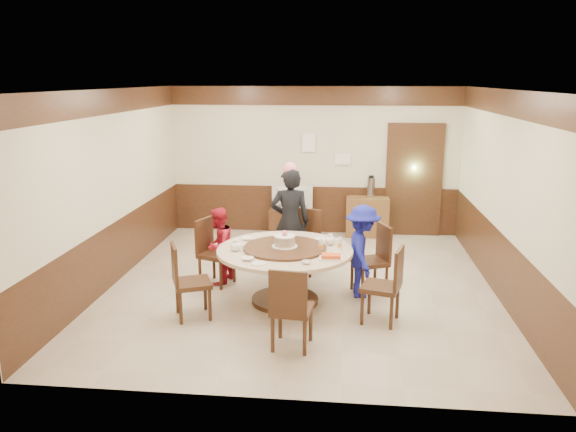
# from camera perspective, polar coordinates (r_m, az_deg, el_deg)

# --- Properties ---
(room) EXTENTS (6.00, 6.04, 2.84)m
(room) POSITION_cam_1_polar(r_m,az_deg,el_deg) (7.96, 1.46, 0.25)
(room) COLOR #C2AF9B
(room) RESTS_ON ground
(banquet_table) EXTENTS (1.80, 1.80, 0.78)m
(banquet_table) POSITION_cam_1_polar(r_m,az_deg,el_deg) (7.50, -0.31, -4.94)
(banquet_table) COLOR #3D2113
(banquet_table) RESTS_ON ground
(chair_0) EXTENTS (0.58, 0.58, 0.97)m
(chair_0) POSITION_cam_1_polar(r_m,az_deg,el_deg) (8.00, 8.40, -5.61)
(chair_0) COLOR #3D2113
(chair_0) RESTS_ON ground
(chair_1) EXTENTS (0.55, 0.56, 0.97)m
(chair_1) POSITION_cam_1_polar(r_m,az_deg,el_deg) (8.73, 1.63, -3.78)
(chair_1) COLOR #3D2113
(chair_1) RESTS_ON ground
(chair_2) EXTENTS (0.57, 0.57, 0.97)m
(chair_2) POSITION_cam_1_polar(r_m,az_deg,el_deg) (8.30, -7.35, -4.85)
(chair_2) COLOR #3D2113
(chair_2) RESTS_ON ground
(chair_3) EXTENTS (0.58, 0.58, 0.97)m
(chair_3) POSITION_cam_1_polar(r_m,az_deg,el_deg) (7.22, -9.81, -7.85)
(chair_3) COLOR #3D2113
(chair_3) RESTS_ON ground
(chair_4) EXTENTS (0.49, 0.50, 0.97)m
(chair_4) POSITION_cam_1_polar(r_m,az_deg,el_deg) (6.36, 0.36, -10.72)
(chair_4) COLOR #3D2113
(chair_4) RESTS_ON ground
(chair_5) EXTENTS (0.55, 0.55, 0.97)m
(chair_5) POSITION_cam_1_polar(r_m,az_deg,el_deg) (7.09, 9.54, -8.27)
(chair_5) COLOR #3D2113
(chair_5) RESTS_ON ground
(person_standing) EXTENTS (0.65, 0.48, 1.65)m
(person_standing) POSITION_cam_1_polar(r_m,az_deg,el_deg) (8.53, 0.22, -0.58)
(person_standing) COLOR black
(person_standing) RESTS_ON ground
(person_red) EXTENTS (0.54, 0.63, 1.14)m
(person_red) POSITION_cam_1_polar(r_m,az_deg,el_deg) (8.26, -7.06, -3.02)
(person_red) COLOR red
(person_red) RESTS_ON ground
(person_blue) EXTENTS (0.54, 0.87, 1.29)m
(person_blue) POSITION_cam_1_polar(r_m,az_deg,el_deg) (7.76, 7.57, -3.57)
(person_blue) COLOR navy
(person_blue) RESTS_ON ground
(birthday_cake) EXTENTS (0.34, 0.34, 0.22)m
(birthday_cake) POSITION_cam_1_polar(r_m,az_deg,el_deg) (7.41, -0.35, -2.55)
(birthday_cake) COLOR white
(birthday_cake) RESTS_ON banquet_table
(teapot_left) EXTENTS (0.17, 0.15, 0.13)m
(teapot_left) POSITION_cam_1_polar(r_m,az_deg,el_deg) (7.37, -5.34, -3.09)
(teapot_left) COLOR white
(teapot_left) RESTS_ON banquet_table
(teapot_right) EXTENTS (0.17, 0.15, 0.13)m
(teapot_right) POSITION_cam_1_polar(r_m,az_deg,el_deg) (7.62, 4.32, -2.49)
(teapot_right) COLOR white
(teapot_right) RESTS_ON banquet_table
(bowl_0) EXTENTS (0.15, 0.15, 0.04)m
(bowl_0) POSITION_cam_1_polar(r_m,az_deg,el_deg) (7.85, -4.12, -2.32)
(bowl_0) COLOR white
(bowl_0) RESTS_ON banquet_table
(bowl_1) EXTENTS (0.12, 0.12, 0.04)m
(bowl_1) POSITION_cam_1_polar(r_m,az_deg,el_deg) (6.85, 1.90, -4.73)
(bowl_1) COLOR white
(bowl_1) RESTS_ON banquet_table
(bowl_2) EXTENTS (0.14, 0.14, 0.04)m
(bowl_2) POSITION_cam_1_polar(r_m,az_deg,el_deg) (7.00, -4.11, -4.36)
(bowl_2) COLOR white
(bowl_2) RESTS_ON banquet_table
(bowl_3) EXTENTS (0.13, 0.13, 0.04)m
(bowl_3) POSITION_cam_1_polar(r_m,az_deg,el_deg) (7.22, 4.90, -3.77)
(bowl_3) COLOR white
(bowl_3) RESTS_ON banquet_table
(saucer_near) EXTENTS (0.18, 0.18, 0.01)m
(saucer_near) POSITION_cam_1_polar(r_m,az_deg,el_deg) (6.85, -2.99, -4.84)
(saucer_near) COLOR white
(saucer_near) RESTS_ON banquet_table
(saucer_far) EXTENTS (0.18, 0.18, 0.01)m
(saucer_far) POSITION_cam_1_polar(r_m,az_deg,el_deg) (7.88, 3.33, -2.34)
(saucer_far) COLOR white
(saucer_far) RESTS_ON banquet_table
(shrimp_platter) EXTENTS (0.30, 0.20, 0.06)m
(shrimp_platter) POSITION_cam_1_polar(r_m,az_deg,el_deg) (7.04, 4.41, -4.16)
(shrimp_platter) COLOR white
(shrimp_platter) RESTS_ON banquet_table
(bottle_0) EXTENTS (0.06, 0.06, 0.16)m
(bottle_0) POSITION_cam_1_polar(r_m,az_deg,el_deg) (7.31, 3.35, -3.02)
(bottle_0) COLOR white
(bottle_0) RESTS_ON banquet_table
(bottle_1) EXTENTS (0.06, 0.06, 0.16)m
(bottle_1) POSITION_cam_1_polar(r_m,az_deg,el_deg) (7.39, 5.29, -2.89)
(bottle_1) COLOR white
(bottle_1) RESTS_ON banquet_table
(tv_stand) EXTENTS (0.85, 0.45, 0.50)m
(tv_stand) POSITION_cam_1_polar(r_m,az_deg,el_deg) (10.84, 0.39, -0.57)
(tv_stand) COLOR #3D2113
(tv_stand) RESTS_ON ground
(television) EXTENTS (0.78, 0.11, 0.45)m
(television) POSITION_cam_1_polar(r_m,az_deg,el_deg) (10.73, 0.39, 1.89)
(television) COLOR gray
(television) RESTS_ON tv_stand
(side_cabinet) EXTENTS (0.80, 0.40, 0.75)m
(side_cabinet) POSITION_cam_1_polar(r_m,az_deg,el_deg) (10.80, 8.05, -0.07)
(side_cabinet) COLOR brown
(side_cabinet) RESTS_ON ground
(thermos) EXTENTS (0.15, 0.15, 0.38)m
(thermos) POSITION_cam_1_polar(r_m,az_deg,el_deg) (10.68, 8.42, 2.86)
(thermos) COLOR silver
(thermos) RESTS_ON side_cabinet
(notice_left) EXTENTS (0.25, 0.00, 0.35)m
(notice_left) POSITION_cam_1_polar(r_m,az_deg,el_deg) (10.74, 2.12, 7.44)
(notice_left) COLOR white
(notice_left) RESTS_ON room
(notice_right) EXTENTS (0.30, 0.00, 0.22)m
(notice_right) POSITION_cam_1_polar(r_m,az_deg,el_deg) (10.76, 5.58, 5.78)
(notice_right) COLOR white
(notice_right) RESTS_ON room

